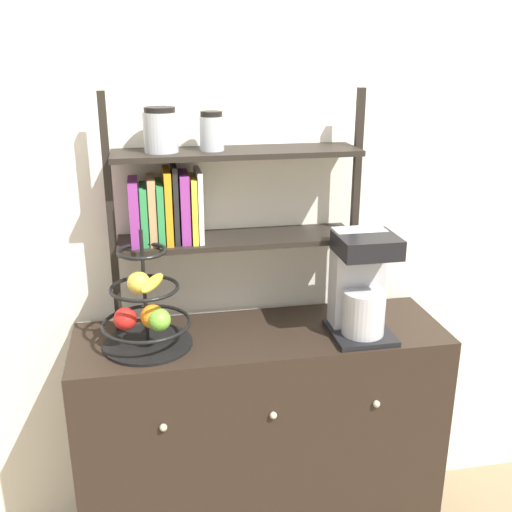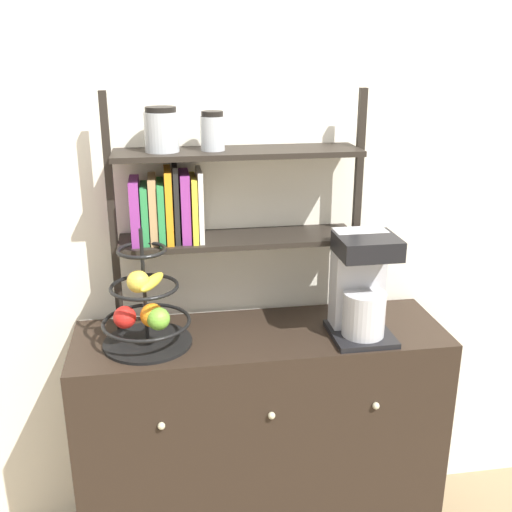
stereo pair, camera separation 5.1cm
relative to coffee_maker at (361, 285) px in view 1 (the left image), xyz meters
name	(u,v)px [view 1 (the left image)]	position (x,y,z in m)	size (l,w,h in m)	color
wall_back	(248,193)	(-0.32, 0.30, 0.25)	(7.00, 0.05, 2.60)	silver
sideboard	(261,441)	(-0.32, 0.06, -0.61)	(1.26, 0.41, 0.87)	black
coffee_maker	(361,285)	(0.00, 0.00, 0.00)	(0.20, 0.22, 0.35)	black
fruit_stand	(146,312)	(-0.70, 0.02, -0.05)	(0.29, 0.29, 0.39)	black
shelf_hutch	(199,193)	(-0.51, 0.17, 0.29)	(0.85, 0.20, 0.79)	black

